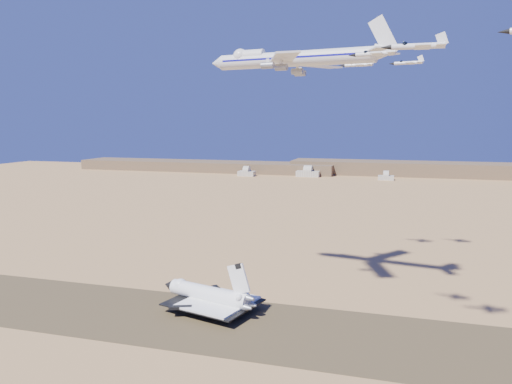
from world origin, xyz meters
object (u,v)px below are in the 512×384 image
(carrier_747, at_px, (289,59))
(crew_b, at_px, (227,320))
(chase_jet_b, at_px, (417,46))
(crew_a, at_px, (212,314))
(crew_c, at_px, (218,318))
(chase_jet_e, at_px, (358,65))
(chase_jet_f, at_px, (407,63))
(shuttle, at_px, (208,296))
(chase_jet_a, at_px, (374,54))

(carrier_747, distance_m, crew_b, 100.36)
(chase_jet_b, bearing_deg, crew_a, 156.08)
(crew_a, xyz_separation_m, crew_c, (3.22, -2.71, 0.07))
(carrier_747, height_order, crew_a, carrier_747)
(chase_jet_e, xyz_separation_m, chase_jet_f, (22.27, 5.74, 0.90))
(crew_b, distance_m, crew_c, 3.96)
(shuttle, relative_size, crew_c, 24.25)
(shuttle, height_order, carrier_747, carrier_747)
(shuttle, xyz_separation_m, chase_jet_e, (48.36, 69.61, 92.92))
(shuttle, xyz_separation_m, crew_c, (7.16, -8.67, -4.70))
(chase_jet_e, bearing_deg, crew_a, -113.33)
(shuttle, bearing_deg, crew_a, -41.54)
(crew_a, distance_m, crew_c, 4.21)
(crew_a, height_order, crew_b, crew_a)
(crew_c, bearing_deg, chase_jet_f, -66.75)
(crew_b, xyz_separation_m, chase_jet_f, (59.56, 84.66, 98.61))
(chase_jet_e, height_order, chase_jet_f, chase_jet_f)
(crew_a, height_order, crew_c, crew_c)
(crew_b, bearing_deg, chase_jet_a, -116.18)
(crew_a, relative_size, chase_jet_b, 0.10)
(crew_a, relative_size, crew_b, 1.03)
(crew_a, distance_m, chase_jet_f, 144.15)
(chase_jet_b, bearing_deg, shuttle, 153.33)
(crew_a, bearing_deg, chase_jet_e, -44.82)
(carrier_747, height_order, crew_c, carrier_747)
(crew_c, bearing_deg, carrier_747, -65.85)
(crew_b, xyz_separation_m, chase_jet_e, (37.30, 78.92, 97.71))
(chase_jet_f, bearing_deg, chase_jet_a, -83.62)
(crew_a, relative_size, chase_jet_a, 0.12)
(shuttle, relative_size, chase_jet_e, 2.66)
(shuttle, bearing_deg, chase_jet_f, 61.92)
(crew_a, xyz_separation_m, chase_jet_f, (66.69, 81.31, 98.59))
(chase_jet_b, bearing_deg, chase_jet_f, 90.68)
(carrier_747, bearing_deg, chase_jet_a, -42.49)
(crew_b, relative_size, chase_jet_e, 0.10)
(crew_c, bearing_deg, shuttle, 9.85)
(shuttle, relative_size, chase_jet_b, 2.61)
(chase_jet_a, height_order, chase_jet_f, chase_jet_f)
(carrier_747, bearing_deg, crew_c, -117.02)
(crew_a, height_order, chase_jet_b, chase_jet_b)
(shuttle, xyz_separation_m, crew_a, (3.93, -5.97, -4.77))
(crew_a, distance_m, chase_jet_a, 108.72)
(shuttle, distance_m, chase_jet_b, 117.78)
(crew_b, bearing_deg, crew_c, 71.78)
(crew_a, height_order, chase_jet_e, chase_jet_e)
(shuttle, xyz_separation_m, chase_jet_b, (72.16, -36.06, 85.82))
(crew_c, height_order, chase_jet_e, chase_jet_e)
(crew_c, bearing_deg, chase_jet_b, -142.53)
(chase_jet_a, bearing_deg, crew_a, 173.96)
(crew_a, bearing_deg, crew_b, -129.55)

